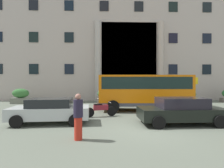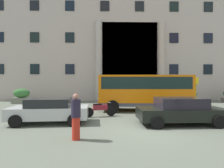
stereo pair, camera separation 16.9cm
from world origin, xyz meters
TOP-DOWN VIEW (x-y plane):
  - ground_plane at (0.00, 0.00)m, footprint 80.00×64.00m
  - office_building_facade at (0.00, 17.48)m, footprint 35.81×9.63m
  - orange_minibus at (1.13, 5.50)m, footprint 6.91×2.83m
  - bus_stop_sign at (6.10, 7.45)m, footprint 0.44×0.08m
  - hedge_planter_west at (-10.53, 10.37)m, footprint 1.78×0.81m
  - hedge_planter_far_east at (6.79, 10.23)m, footprint 1.62×0.99m
  - hedge_planter_far_west at (-1.91, 10.22)m, footprint 1.67×0.97m
  - parked_sedan_far at (-4.75, 1.36)m, footprint 4.17×2.16m
  - parked_hatchback_near at (2.11, 0.95)m, footprint 4.39×2.13m
  - motorcycle_near_kerb at (-2.18, 3.10)m, footprint 2.00×0.77m
  - pedestrian_man_red_shirt at (-2.84, -1.46)m, footprint 0.36×0.36m

SIDE VIEW (x-z plane):
  - ground_plane at x=0.00m, z-range -0.12..0.00m
  - motorcycle_near_kerb at x=-2.18m, z-range 0.01..0.91m
  - hedge_planter_far_east at x=6.79m, z-range -0.02..1.24m
  - parked_sedan_far at x=-4.75m, z-range 0.03..1.35m
  - parked_hatchback_near at x=2.11m, z-range 0.02..1.40m
  - hedge_planter_far_west at x=-1.91m, z-range -0.03..1.46m
  - hedge_planter_west at x=-10.53m, z-range -0.03..1.49m
  - pedestrian_man_red_shirt at x=-2.84m, z-range 0.01..1.76m
  - bus_stop_sign at x=6.10m, z-range 0.31..2.92m
  - orange_minibus at x=1.13m, z-range 0.27..2.97m
  - office_building_facade at x=0.00m, z-range 0.00..16.84m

